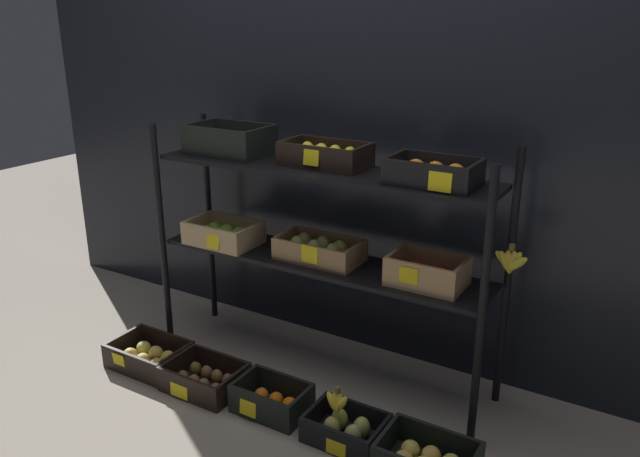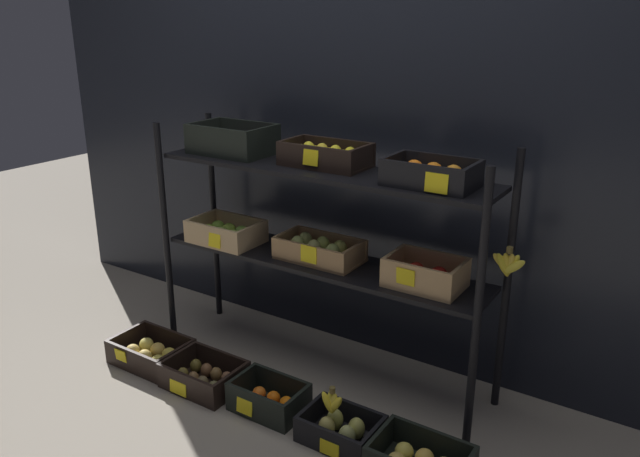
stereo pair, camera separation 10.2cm
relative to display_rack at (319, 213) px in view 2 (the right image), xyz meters
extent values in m
plane|color=gray|center=(0.00, 0.00, -0.78)|extent=(10.00, 10.00, 0.00)
cube|color=black|center=(0.00, 0.38, 0.35)|extent=(3.98, 0.12, 2.25)
cylinder|color=black|center=(-0.79, -0.17, -0.21)|extent=(0.03, 0.03, 1.13)
cylinder|color=black|center=(0.80, -0.17, -0.21)|extent=(0.03, 0.03, 1.13)
cylinder|color=black|center=(-0.79, 0.18, -0.21)|extent=(0.03, 0.03, 1.13)
cylinder|color=black|center=(0.80, 0.18, -0.21)|extent=(0.03, 0.03, 1.13)
cube|color=black|center=(0.00, 0.00, -0.23)|extent=(1.55, 0.32, 0.02)
cube|color=black|center=(0.00, 0.00, 0.19)|extent=(1.55, 0.32, 0.02)
cube|color=tan|center=(-0.50, -0.05, -0.21)|extent=(0.34, 0.23, 0.01)
cube|color=tan|center=(-0.50, -0.16, -0.16)|extent=(0.34, 0.02, 0.10)
cube|color=tan|center=(-0.50, 0.06, -0.16)|extent=(0.34, 0.02, 0.10)
cube|color=tan|center=(-0.66, -0.05, -0.16)|extent=(0.02, 0.20, 0.10)
cube|color=tan|center=(-0.34, -0.05, -0.16)|extent=(0.02, 0.20, 0.10)
sphere|color=#8AB433|center=(-0.58, -0.08, -0.17)|extent=(0.07, 0.07, 0.07)
sphere|color=#92BB42|center=(-0.51, -0.08, -0.17)|extent=(0.07, 0.07, 0.07)
sphere|color=#95B547|center=(-0.43, -0.08, -0.17)|extent=(0.07, 0.07, 0.07)
sphere|color=#81B137|center=(-0.58, -0.02, -0.17)|extent=(0.07, 0.07, 0.07)
sphere|color=#93BB37|center=(-0.51, -0.02, -0.17)|extent=(0.07, 0.07, 0.07)
sphere|color=#80B741|center=(-0.43, -0.02, -0.17)|extent=(0.07, 0.07, 0.07)
cube|color=yellow|center=(-0.47, -0.17, -0.17)|extent=(0.07, 0.01, 0.07)
cube|color=#A87F51|center=(0.00, 0.00, -0.21)|extent=(0.38, 0.21, 0.01)
cube|color=#A87F51|center=(0.00, -0.10, -0.16)|extent=(0.38, 0.02, 0.09)
cube|color=#A87F51|center=(0.00, 0.09, -0.16)|extent=(0.38, 0.02, 0.09)
cube|color=#A87F51|center=(-0.18, 0.00, -0.16)|extent=(0.02, 0.18, 0.09)
cube|color=#A87F51|center=(0.18, 0.00, -0.16)|extent=(0.02, 0.18, 0.09)
ellipsoid|color=#B2C260|center=(-0.10, -0.03, -0.16)|extent=(0.07, 0.07, 0.09)
ellipsoid|color=tan|center=(0.00, -0.03, -0.16)|extent=(0.07, 0.07, 0.09)
ellipsoid|color=#A5B85A|center=(0.09, -0.03, -0.16)|extent=(0.07, 0.07, 0.09)
ellipsoid|color=#A9B25A|center=(-0.09, 0.03, -0.16)|extent=(0.07, 0.07, 0.09)
ellipsoid|color=#ADBE52|center=(0.00, 0.02, -0.16)|extent=(0.07, 0.07, 0.09)
ellipsoid|color=#B0B44C|center=(0.09, 0.02, -0.16)|extent=(0.07, 0.07, 0.09)
cube|color=yellow|center=(0.02, -0.11, -0.15)|extent=(0.08, 0.00, 0.08)
cube|color=tan|center=(0.52, -0.01, -0.21)|extent=(0.30, 0.21, 0.01)
cube|color=tan|center=(0.52, -0.11, -0.15)|extent=(0.30, 0.02, 0.11)
cube|color=tan|center=(0.52, 0.09, -0.15)|extent=(0.30, 0.02, 0.11)
cube|color=tan|center=(0.37, -0.01, -0.15)|extent=(0.02, 0.18, 0.11)
cube|color=tan|center=(0.66, -0.01, -0.15)|extent=(0.02, 0.18, 0.11)
sphere|color=red|center=(0.46, -0.03, -0.17)|extent=(0.07, 0.07, 0.07)
sphere|color=red|center=(0.57, -0.04, -0.17)|extent=(0.07, 0.07, 0.07)
sphere|color=red|center=(0.46, 0.01, -0.17)|extent=(0.07, 0.07, 0.07)
sphere|color=red|center=(0.56, 0.02, -0.17)|extent=(0.07, 0.07, 0.07)
cube|color=yellow|center=(0.48, -0.12, -0.15)|extent=(0.08, 0.01, 0.07)
cube|color=black|center=(-0.50, 0.02, 0.21)|extent=(0.38, 0.25, 0.01)
cube|color=black|center=(-0.50, -0.09, 0.28)|extent=(0.38, 0.02, 0.13)
cube|color=black|center=(-0.50, 0.14, 0.28)|extent=(0.38, 0.02, 0.13)
cube|color=black|center=(-0.68, 0.02, 0.28)|extent=(0.02, 0.22, 0.13)
cube|color=black|center=(-0.32, 0.02, 0.28)|extent=(0.02, 0.22, 0.13)
sphere|color=#672A45|center=(-0.62, -0.04, 0.24)|extent=(0.05, 0.05, 0.05)
sphere|color=#581C4D|center=(-0.56, -0.03, 0.24)|extent=(0.05, 0.05, 0.05)
sphere|color=#5E2C5E|center=(-0.50, -0.03, 0.24)|extent=(0.05, 0.05, 0.05)
sphere|color=#6B1751|center=(-0.44, -0.03, 0.24)|extent=(0.05, 0.05, 0.05)
sphere|color=#672659|center=(-0.38, -0.03, 0.24)|extent=(0.05, 0.05, 0.05)
sphere|color=#5E244C|center=(-0.62, 0.03, 0.24)|extent=(0.05, 0.05, 0.05)
sphere|color=#5A2A52|center=(-0.56, 0.03, 0.24)|extent=(0.05, 0.05, 0.05)
sphere|color=#6A2B51|center=(-0.50, 0.03, 0.24)|extent=(0.05, 0.05, 0.05)
sphere|color=#6D1850|center=(-0.44, 0.03, 0.24)|extent=(0.05, 0.05, 0.05)
sphere|color=#581949|center=(-0.38, 0.02, 0.24)|extent=(0.05, 0.05, 0.05)
sphere|color=#562F4D|center=(-0.62, 0.08, 0.24)|extent=(0.05, 0.05, 0.05)
sphere|color=#572E5A|center=(-0.56, 0.08, 0.24)|extent=(0.05, 0.05, 0.05)
sphere|color=#612A45|center=(-0.50, 0.08, 0.24)|extent=(0.05, 0.05, 0.05)
sphere|color=#5C1C47|center=(-0.44, 0.08, 0.24)|extent=(0.05, 0.05, 0.05)
sphere|color=#601F4A|center=(-0.38, 0.08, 0.24)|extent=(0.05, 0.05, 0.05)
cube|color=black|center=(0.00, 0.05, 0.21)|extent=(0.37, 0.21, 0.01)
cube|color=black|center=(0.00, -0.05, 0.26)|extent=(0.37, 0.02, 0.09)
cube|color=black|center=(0.00, 0.14, 0.26)|extent=(0.37, 0.02, 0.09)
cube|color=black|center=(-0.18, 0.05, 0.26)|extent=(0.02, 0.18, 0.09)
cube|color=black|center=(0.18, 0.05, 0.26)|extent=(0.02, 0.18, 0.09)
ellipsoid|color=yellow|center=(-0.10, 0.01, 0.25)|extent=(0.06, 0.06, 0.08)
ellipsoid|color=yellow|center=(-0.03, 0.02, 0.25)|extent=(0.06, 0.06, 0.08)
ellipsoid|color=yellow|center=(0.03, 0.02, 0.25)|extent=(0.06, 0.06, 0.08)
ellipsoid|color=yellow|center=(0.11, 0.01, 0.25)|extent=(0.06, 0.06, 0.08)
ellipsoid|color=yellow|center=(-0.11, 0.08, 0.25)|extent=(0.06, 0.06, 0.08)
ellipsoid|color=yellow|center=(-0.04, 0.08, 0.25)|extent=(0.06, 0.06, 0.08)
ellipsoid|color=yellow|center=(0.03, 0.08, 0.25)|extent=(0.06, 0.06, 0.08)
ellipsoid|color=yellow|center=(0.11, 0.08, 0.25)|extent=(0.06, 0.06, 0.08)
cube|color=yellow|center=(0.00, -0.06, 0.26)|extent=(0.07, 0.01, 0.07)
cube|color=black|center=(0.52, -0.01, 0.21)|extent=(0.34, 0.22, 0.01)
cube|color=black|center=(0.52, -0.11, 0.26)|extent=(0.34, 0.02, 0.09)
cube|color=black|center=(0.52, 0.09, 0.26)|extent=(0.34, 0.02, 0.09)
cube|color=black|center=(0.35, -0.01, 0.26)|extent=(0.02, 0.18, 0.09)
cube|color=black|center=(0.68, -0.01, 0.26)|extent=(0.02, 0.18, 0.09)
sphere|color=orange|center=(0.43, -0.04, 0.25)|extent=(0.07, 0.07, 0.07)
sphere|color=orange|center=(0.52, -0.04, 0.25)|extent=(0.07, 0.07, 0.07)
sphere|color=orange|center=(0.60, -0.04, 0.25)|extent=(0.07, 0.07, 0.07)
sphere|color=orange|center=(0.43, 0.02, 0.25)|extent=(0.07, 0.07, 0.07)
sphere|color=orange|center=(0.51, 0.02, 0.25)|extent=(0.07, 0.07, 0.07)
sphere|color=orange|center=(0.59, 0.02, 0.25)|extent=(0.07, 0.07, 0.07)
cube|color=yellow|center=(0.59, -0.12, 0.25)|extent=(0.09, 0.01, 0.07)
cylinder|color=brown|center=(0.84, 0.01, 0.00)|extent=(0.02, 0.02, 0.02)
ellipsoid|color=yellow|center=(0.81, 0.02, -0.06)|extent=(0.09, 0.03, 0.09)
ellipsoid|color=yellow|center=(0.82, 0.00, -0.06)|extent=(0.07, 0.03, 0.10)
ellipsoid|color=yellow|center=(0.83, 0.01, -0.06)|extent=(0.05, 0.03, 0.10)
ellipsoid|color=yellow|center=(0.84, 0.01, -0.06)|extent=(0.05, 0.03, 0.10)
ellipsoid|color=yellow|center=(0.85, 0.02, -0.06)|extent=(0.07, 0.03, 0.10)
ellipsoid|color=yellow|center=(0.86, 0.00, -0.06)|extent=(0.09, 0.03, 0.08)
cube|color=black|center=(-0.71, -0.40, -0.77)|extent=(0.36, 0.26, 0.01)
cube|color=black|center=(-0.71, -0.52, -0.71)|extent=(0.36, 0.02, 0.11)
cube|color=black|center=(-0.71, -0.28, -0.71)|extent=(0.36, 0.02, 0.11)
cube|color=black|center=(-0.88, -0.40, -0.71)|extent=(0.02, 0.22, 0.11)
cube|color=black|center=(-0.54, -0.40, -0.71)|extent=(0.02, 0.22, 0.11)
sphere|color=#DAB253|center=(-0.80, -0.44, -0.73)|extent=(0.07, 0.07, 0.07)
sphere|color=#D6B453|center=(-0.71, -0.44, -0.73)|extent=(0.07, 0.07, 0.07)
sphere|color=#D4C14C|center=(-0.62, -0.44, -0.73)|extent=(0.07, 0.07, 0.07)
sphere|color=#D7C553|center=(-0.79, -0.36, -0.73)|extent=(0.07, 0.07, 0.07)
sphere|color=#DCB54F|center=(-0.71, -0.36, -0.73)|extent=(0.07, 0.07, 0.07)
sphere|color=gold|center=(-0.63, -0.36, -0.73)|extent=(0.07, 0.07, 0.07)
cube|color=yellow|center=(-0.78, -0.53, -0.70)|extent=(0.07, 0.01, 0.06)
cube|color=black|center=(-0.35, -0.41, -0.77)|extent=(0.34, 0.25, 0.01)
cube|color=black|center=(-0.35, -0.53, -0.71)|extent=(0.34, 0.02, 0.11)
cube|color=black|center=(-0.35, -0.29, -0.71)|extent=(0.34, 0.02, 0.11)
cube|color=black|center=(-0.52, -0.41, -0.71)|extent=(0.02, 0.22, 0.11)
cube|color=black|center=(-0.19, -0.41, -0.71)|extent=(0.02, 0.22, 0.11)
ellipsoid|color=brown|center=(-0.45, -0.45, -0.73)|extent=(0.05, 0.05, 0.07)
ellipsoid|color=brown|center=(-0.39, -0.45, -0.73)|extent=(0.05, 0.05, 0.07)
ellipsoid|color=brown|center=(-0.33, -0.45, -0.73)|extent=(0.05, 0.05, 0.07)
ellipsoid|color=brown|center=(-0.26, -0.45, -0.73)|extent=(0.05, 0.05, 0.07)
ellipsoid|color=brown|center=(-0.45, -0.36, -0.73)|extent=(0.05, 0.05, 0.07)
ellipsoid|color=brown|center=(-0.38, -0.36, -0.73)|extent=(0.05, 0.05, 0.07)
ellipsoid|color=brown|center=(-0.32, -0.37, -0.73)|extent=(0.05, 0.05, 0.07)
ellipsoid|color=brown|center=(-0.26, -0.37, -0.73)|extent=(0.05, 0.05, 0.07)
cube|color=yellow|center=(-0.39, -0.54, -0.73)|extent=(0.10, 0.01, 0.06)
cube|color=black|center=(0.00, -0.40, -0.77)|extent=(0.31, 0.20, 0.01)
cube|color=black|center=(0.00, -0.49, -0.70)|extent=(0.31, 0.02, 0.12)
cube|color=black|center=(0.00, -0.30, -0.70)|extent=(0.31, 0.02, 0.12)
cube|color=black|center=(-0.14, -0.40, -0.70)|extent=(0.02, 0.17, 0.12)
cube|color=black|center=(0.15, -0.40, -0.70)|extent=(0.02, 0.17, 0.12)
sphere|color=orange|center=(-0.07, -0.42, -0.73)|extent=(0.06, 0.06, 0.06)
sphere|color=orange|center=(0.00, -0.43, -0.73)|extent=(0.06, 0.06, 0.06)
sphere|color=orange|center=(0.08, -0.42, -0.73)|extent=(0.06, 0.06, 0.06)
sphere|color=orange|center=(-0.07, -0.37, -0.73)|extent=(0.06, 0.06, 0.06)
sphere|color=orange|center=(0.01, -0.37, -0.73)|extent=(0.06, 0.06, 0.06)
sphere|color=orange|center=(0.07, -0.37, -0.73)|extent=(0.06, 0.06, 0.06)
cube|color=yellow|center=(-0.04, -0.50, -0.72)|extent=(0.08, 0.01, 0.07)
cube|color=black|center=(0.36, -0.40, -0.77)|extent=(0.31, 0.22, 0.01)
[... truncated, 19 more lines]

